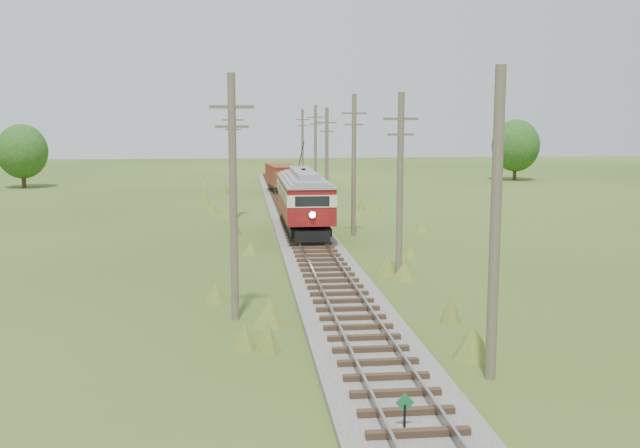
{
  "coord_description": "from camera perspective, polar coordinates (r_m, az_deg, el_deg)",
  "views": [
    {
      "loc": [
        -3.84,
        -13.88,
        7.28
      ],
      "look_at": [
        0.0,
        21.5,
        2.15
      ],
      "focal_mm": 40.0,
      "sensor_mm": 36.0,
      "label": 1
    }
  ],
  "objects": [
    {
      "name": "streetcar",
      "position": [
        45.51,
        -1.32,
        2.28
      ],
      "size": [
        2.86,
        12.17,
        5.54
      ],
      "rotation": [
        0.0,
        0.0,
        -0.0
      ],
      "color": "black",
      "rests_on": "ground"
    },
    {
      "name": "switch_marker",
      "position": [
        17.15,
        6.79,
        -14.68
      ],
      "size": [
        0.45,
        0.06,
        1.08
      ],
      "color": "black",
      "rests_on": "ground"
    },
    {
      "name": "utility_pole_r_3",
      "position": [
        45.51,
        2.72,
        4.85
      ],
      "size": [
        1.6,
        0.3,
        9.0
      ],
      "color": "brown",
      "rests_on": "ground"
    },
    {
      "name": "tree_mid_a",
      "position": [
        85.43,
        -22.73,
        5.38
      ],
      "size": [
        5.46,
        5.46,
        7.03
      ],
      "color": "#38281C",
      "rests_on": "ground"
    },
    {
      "name": "utility_pole_r_2",
      "position": [
        32.8,
        6.42,
        3.15
      ],
      "size": [
        1.6,
        0.3,
        8.6
      ],
      "color": "brown",
      "rests_on": "ground"
    },
    {
      "name": "utility_pole_r_6",
      "position": [
        84.22,
        -1.41,
        6.29
      ],
      "size": [
        1.6,
        0.3,
        8.7
      ],
      "color": "brown",
      "rests_on": "ground"
    },
    {
      "name": "utility_pole_r_4",
      "position": [
        58.36,
        0.54,
        5.29
      ],
      "size": [
        1.6,
        0.3,
        8.4
      ],
      "color": "brown",
      "rests_on": "ground"
    },
    {
      "name": "gravel_pile",
      "position": [
        62.3,
        0.11,
        1.93
      ],
      "size": [
        2.81,
        2.98,
        1.02
      ],
      "color": "gray",
      "rests_on": "ground"
    },
    {
      "name": "utility_pole_r_1",
      "position": [
        20.32,
        13.85,
        -0.19
      ],
      "size": [
        0.3,
        0.3,
        8.8
      ],
      "color": "brown",
      "rests_on": "ground"
    },
    {
      "name": "railbed_main",
      "position": [
        48.55,
        -1.59,
        -0.2
      ],
      "size": [
        3.6,
        96.0,
        0.57
      ],
      "color": "#605B54",
      "rests_on": "ground"
    },
    {
      "name": "utility_pole_l_a",
      "position": [
        26.02,
        -6.96,
        2.28
      ],
      "size": [
        1.6,
        0.3,
        9.0
      ],
      "color": "brown",
      "rests_on": "ground"
    },
    {
      "name": "tree_mid_b",
      "position": [
        92.36,
        15.39,
        6.08
      ],
      "size": [
        5.88,
        5.88,
        7.57
      ],
      "color": "#38281C",
      "rests_on": "ground"
    },
    {
      "name": "gondola",
      "position": [
        71.17,
        -3.09,
        3.84
      ],
      "size": [
        3.09,
        7.59,
        2.46
      ],
      "rotation": [
        0.0,
        0.0,
        0.09
      ],
      "color": "black",
      "rests_on": "ground"
    },
    {
      "name": "utility_pole_r_5",
      "position": [
        71.3,
        -0.37,
        6.02
      ],
      "size": [
        1.6,
        0.3,
        8.9
      ],
      "color": "brown",
      "rests_on": "ground"
    },
    {
      "name": "utility_pole_l_b",
      "position": [
        53.96,
        -6.92,
        5.1
      ],
      "size": [
        1.6,
        0.3,
        8.6
      ],
      "color": "brown",
      "rests_on": "ground"
    }
  ]
}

